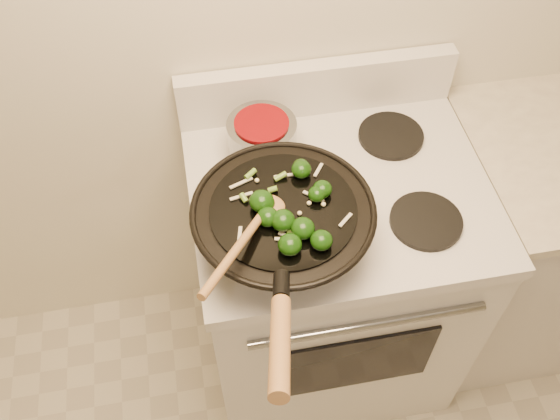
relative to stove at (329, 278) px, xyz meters
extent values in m
cube|color=silver|center=(0.00, 0.00, -0.03)|extent=(0.76, 0.64, 0.88)
cube|color=silver|center=(0.00, 0.00, 0.43)|extent=(0.78, 0.66, 0.04)
cube|color=silver|center=(0.00, 0.30, 0.53)|extent=(0.78, 0.05, 0.16)
cylinder|color=gray|center=(0.00, -0.33, 0.31)|extent=(0.60, 0.02, 0.02)
cube|color=black|center=(0.00, -0.33, 0.08)|extent=(0.42, 0.01, 0.28)
cylinder|color=black|center=(-0.18, -0.15, 0.46)|extent=(0.18, 0.18, 0.01)
cylinder|color=black|center=(0.18, -0.15, 0.46)|extent=(0.18, 0.18, 0.01)
cylinder|color=black|center=(-0.18, 0.15, 0.46)|extent=(0.18, 0.18, 0.01)
cylinder|color=black|center=(0.18, 0.15, 0.46)|extent=(0.18, 0.18, 0.01)
cube|color=silver|center=(0.81, 0.03, -0.03)|extent=(0.80, 0.60, 0.88)
torus|color=black|center=(-0.18, -0.15, 0.58)|extent=(0.42, 0.42, 0.02)
cylinder|color=black|center=(-0.18, -0.15, 0.59)|extent=(0.33, 0.33, 0.01)
cylinder|color=black|center=(-0.23, -0.38, 0.65)|extent=(0.05, 0.08, 0.05)
cylinder|color=#9A6C3C|center=(-0.26, -0.52, 0.68)|extent=(0.08, 0.22, 0.09)
ellipsoid|color=#113408|center=(-0.10, -0.14, 0.61)|extent=(0.04, 0.04, 0.03)
cylinder|color=#4B7C2C|center=(-0.09, -0.14, 0.60)|extent=(0.02, 0.02, 0.02)
ellipsoid|color=#113408|center=(-0.19, -0.20, 0.61)|extent=(0.05, 0.05, 0.05)
ellipsoid|color=#113408|center=(-0.22, -0.18, 0.61)|extent=(0.05, 0.05, 0.04)
ellipsoid|color=#113408|center=(-0.12, -0.06, 0.61)|extent=(0.05, 0.05, 0.04)
cylinder|color=#4B7C2C|center=(-0.11, -0.06, 0.60)|extent=(0.02, 0.02, 0.02)
ellipsoid|color=#113408|center=(-0.12, -0.05, 0.61)|extent=(0.04, 0.04, 0.03)
ellipsoid|color=#113408|center=(-0.15, -0.23, 0.61)|extent=(0.05, 0.05, 0.04)
ellipsoid|color=#113408|center=(-0.12, -0.27, 0.61)|extent=(0.05, 0.05, 0.04)
cylinder|color=#4B7C2C|center=(-0.10, -0.27, 0.60)|extent=(0.02, 0.02, 0.02)
ellipsoid|color=#113408|center=(-0.23, -0.14, 0.61)|extent=(0.06, 0.06, 0.05)
ellipsoid|color=#113408|center=(-0.22, -0.14, 0.61)|extent=(0.05, 0.05, 0.04)
ellipsoid|color=#113408|center=(-0.19, -0.27, 0.61)|extent=(0.05, 0.05, 0.04)
cylinder|color=#4B7C2C|center=(-0.17, -0.27, 0.60)|extent=(0.02, 0.02, 0.01)
ellipsoid|color=#113408|center=(-0.09, -0.13, 0.61)|extent=(0.04, 0.04, 0.04)
cube|color=beige|center=(-0.19, -0.24, 0.59)|extent=(0.05, 0.02, 0.00)
cube|color=beige|center=(-0.27, -0.10, 0.59)|extent=(0.06, 0.02, 0.00)
cube|color=beige|center=(-0.08, -0.06, 0.59)|extent=(0.03, 0.04, 0.00)
cube|color=beige|center=(-0.26, -0.06, 0.59)|extent=(0.06, 0.03, 0.00)
cube|color=beige|center=(-0.18, -0.23, 0.59)|extent=(0.05, 0.03, 0.00)
cube|color=beige|center=(-0.29, -0.22, 0.59)|extent=(0.02, 0.06, 0.00)
cube|color=beige|center=(-0.16, -0.06, 0.59)|extent=(0.06, 0.01, 0.00)
cube|color=beige|center=(-0.11, -0.13, 0.59)|extent=(0.04, 0.04, 0.00)
cube|color=beige|center=(-0.05, -0.21, 0.59)|extent=(0.04, 0.04, 0.00)
cylinder|color=olive|center=(-0.26, -0.11, 0.60)|extent=(0.03, 0.03, 0.02)
cylinder|color=olive|center=(-0.17, -0.22, 0.60)|extent=(0.02, 0.02, 0.02)
cylinder|color=olive|center=(-0.17, -0.07, 0.60)|extent=(0.02, 0.01, 0.01)
cylinder|color=olive|center=(-0.24, -0.05, 0.60)|extent=(0.03, 0.02, 0.01)
cylinder|color=olive|center=(-0.19, -0.10, 0.60)|extent=(0.03, 0.02, 0.02)
sphere|color=#F4E7AC|center=(-0.23, -0.06, 0.59)|extent=(0.01, 0.01, 0.01)
sphere|color=#F4E7AC|center=(-0.09, -0.16, 0.59)|extent=(0.01, 0.01, 0.01)
sphere|color=#F4E7AC|center=(-0.15, -0.18, 0.59)|extent=(0.01, 0.01, 0.01)
sphere|color=#F4E7AC|center=(-0.12, -0.15, 0.59)|extent=(0.01, 0.01, 0.01)
sphere|color=#F4E7AC|center=(-0.23, -0.17, 0.59)|extent=(0.01, 0.01, 0.01)
ellipsoid|color=#9A6C3C|center=(-0.21, -0.14, 0.60)|extent=(0.09, 0.09, 0.02)
cylinder|color=#9A6C3C|center=(-0.30, -0.27, 0.64)|extent=(0.19, 0.26, 0.09)
cylinder|color=gray|center=(-0.18, 0.15, 0.51)|extent=(0.18, 0.18, 0.10)
cylinder|color=#6E0508|center=(-0.18, 0.15, 0.57)|extent=(0.14, 0.14, 0.01)
cylinder|color=black|center=(-0.15, 0.00, 0.56)|extent=(0.04, 0.11, 0.02)
camera|label=1|loc=(-0.34, -1.00, 1.69)|focal=40.00mm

